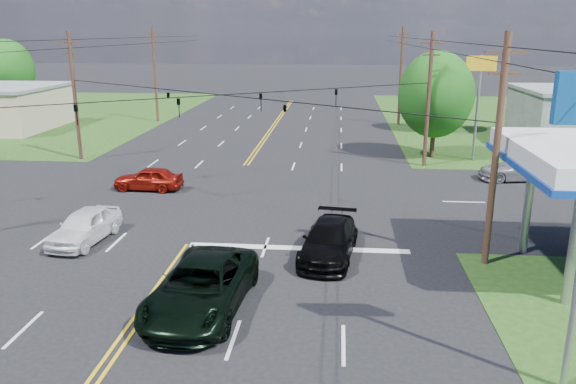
# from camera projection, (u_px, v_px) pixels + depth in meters

# --- Properties ---
(ground) EXTENTS (280.00, 280.00, 0.00)m
(ground) POSITION_uv_depth(u_px,v_px,m) (224.00, 196.00, 33.50)
(ground) COLOR black
(ground) RESTS_ON ground
(stop_bar) EXTENTS (10.00, 0.50, 0.02)m
(stop_bar) POSITION_uv_depth(u_px,v_px,m) (298.00, 248.00, 25.41)
(stop_bar) COLOR silver
(stop_bar) RESTS_ON ground
(pole_se) EXTENTS (1.60, 0.28, 9.50)m
(pole_se) POSITION_uv_depth(u_px,v_px,m) (496.00, 150.00, 22.41)
(pole_se) COLOR #3D2419
(pole_se) RESTS_ON ground
(pole_nw) EXTENTS (1.60, 0.28, 9.50)m
(pole_nw) POSITION_uv_depth(u_px,v_px,m) (75.00, 95.00, 41.88)
(pole_nw) COLOR #3D2419
(pole_nw) RESTS_ON ground
(pole_ne) EXTENTS (1.60, 0.28, 9.50)m
(pole_ne) POSITION_uv_depth(u_px,v_px,m) (428.00, 98.00, 39.65)
(pole_ne) COLOR #3D2419
(pole_ne) RESTS_ON ground
(pole_left_far) EXTENTS (1.60, 0.28, 10.00)m
(pole_left_far) POSITION_uv_depth(u_px,v_px,m) (155.00, 73.00, 60.00)
(pole_left_far) COLOR #3D2419
(pole_left_far) RESTS_ON ground
(pole_right_far) EXTENTS (1.60, 0.28, 10.00)m
(pole_right_far) POSITION_uv_depth(u_px,v_px,m) (401.00, 75.00, 57.77)
(pole_right_far) COLOR #3D2419
(pole_right_far) RESTS_ON ground
(span_wire_signals) EXTENTS (26.00, 18.00, 1.13)m
(span_wire_signals) POSITION_uv_depth(u_px,v_px,m) (221.00, 95.00, 31.85)
(span_wire_signals) COLOR black
(span_wire_signals) RESTS_ON ground
(power_lines) EXTENTS (26.04, 100.00, 0.64)m
(power_lines) POSITION_uv_depth(u_px,v_px,m) (212.00, 49.00, 29.22)
(power_lines) COLOR black
(power_lines) RESTS_ON ground
(tree_right_a) EXTENTS (5.70, 5.70, 8.18)m
(tree_right_a) POSITION_uv_depth(u_px,v_px,m) (436.00, 95.00, 42.45)
(tree_right_a) COLOR #3D2419
(tree_right_a) RESTS_ON ground
(tree_right_b) EXTENTS (4.94, 4.94, 7.09)m
(tree_right_b) POSITION_uv_depth(u_px,v_px,m) (441.00, 88.00, 53.90)
(tree_right_b) COLOR #3D2419
(tree_right_b) RESTS_ON ground
(tree_far_l) EXTENTS (6.08, 6.08, 8.72)m
(tree_far_l) POSITION_uv_depth(u_px,v_px,m) (7.00, 70.00, 65.45)
(tree_far_l) COLOR #3D2419
(tree_far_l) RESTS_ON ground
(pickup_dkgreen) EXTENTS (3.42, 6.56, 1.77)m
(pickup_dkgreen) POSITION_uv_depth(u_px,v_px,m) (202.00, 286.00, 19.60)
(pickup_dkgreen) COLOR black
(pickup_dkgreen) RESTS_ON ground
(suv_black) EXTENTS (2.83, 5.51, 1.53)m
(suv_black) POSITION_uv_depth(u_px,v_px,m) (329.00, 240.00, 24.26)
(suv_black) COLOR black
(suv_black) RESTS_ON ground
(pickup_white) EXTENTS (2.32, 4.70, 1.54)m
(pickup_white) POSITION_uv_depth(u_px,v_px,m) (85.00, 226.00, 26.05)
(pickup_white) COLOR white
(pickup_white) RESTS_ON ground
(sedan_red) EXTENTS (4.26, 1.83, 1.43)m
(sedan_red) POSITION_uv_depth(u_px,v_px,m) (148.00, 178.00, 34.68)
(sedan_red) COLOR maroon
(sedan_red) RESTS_ON ground
(sedan_far) EXTENTS (5.41, 2.76, 1.50)m
(sedan_far) POSITION_uv_depth(u_px,v_px,m) (519.00, 169.00, 36.96)
(sedan_far) COLOR #BABABF
(sedan_far) RESTS_ON ground
(polesign_ne) EXTENTS (2.17, 0.40, 7.83)m
(polesign_ne) POSITION_uv_depth(u_px,v_px,m) (480.00, 80.00, 41.26)
(polesign_ne) COLOR #A5A5AA
(polesign_ne) RESTS_ON ground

